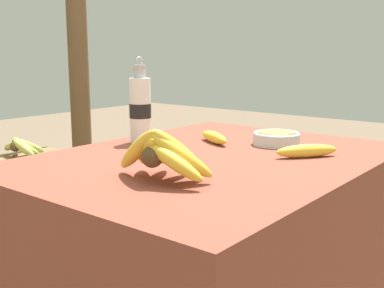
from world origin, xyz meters
name	(u,v)px	position (x,y,z in m)	size (l,w,h in m)	color
market_counter	(210,253)	(0.00, 0.00, 0.35)	(1.27, 0.96, 0.69)	brown
banana_bunch_ripe	(162,154)	(-0.34, -0.09, 0.77)	(0.20, 0.33, 0.16)	#4C381E
serving_bowl	(276,138)	(0.31, -0.08, 0.72)	(0.17, 0.17, 0.05)	silver
water_bottle	(140,109)	(0.03, 0.35, 0.82)	(0.08, 0.08, 0.32)	white
loose_banana_front	(307,151)	(0.18, -0.26, 0.71)	(0.20, 0.17, 0.04)	gold
loose_banana_side	(214,137)	(0.19, 0.13, 0.71)	(0.13, 0.19, 0.04)	gold
banana_bunch_green	(21,146)	(0.17, 1.43, 0.52)	(0.19, 0.30, 0.13)	#4C381E
support_post_far	(77,26)	(0.80, 1.70, 1.20)	(0.13, 0.13, 2.40)	brown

